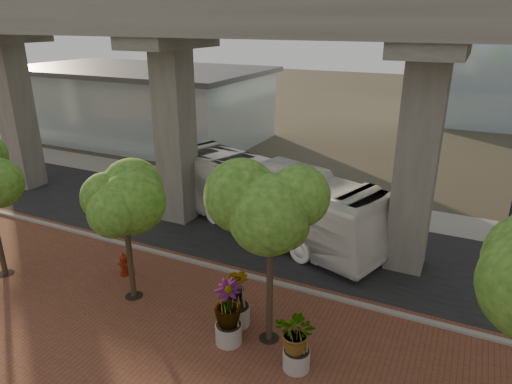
% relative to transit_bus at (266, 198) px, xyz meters
% --- Properties ---
extents(ground, '(160.00, 160.00, 0.00)m').
position_rel_transit_bus_xyz_m(ground, '(1.07, -2.58, -1.83)').
color(ground, '#3A352A').
rests_on(ground, ground).
extents(brick_plaza, '(70.00, 13.00, 0.06)m').
position_rel_transit_bus_xyz_m(brick_plaza, '(1.07, -10.58, -1.80)').
color(brick_plaza, brown).
rests_on(brick_plaza, ground).
extents(asphalt_road, '(90.00, 8.00, 0.04)m').
position_rel_transit_bus_xyz_m(asphalt_road, '(1.07, -0.58, -1.81)').
color(asphalt_road, black).
rests_on(asphalt_road, ground).
extents(curb_strip, '(70.00, 0.25, 0.16)m').
position_rel_transit_bus_xyz_m(curb_strip, '(1.07, -4.58, -1.75)').
color(curb_strip, gray).
rests_on(curb_strip, ground).
extents(far_sidewalk, '(90.00, 3.00, 0.06)m').
position_rel_transit_bus_xyz_m(far_sidewalk, '(1.07, 4.92, -1.80)').
color(far_sidewalk, gray).
rests_on(far_sidewalk, ground).
extents(transit_viaduct, '(72.00, 5.60, 12.40)m').
position_rel_transit_bus_xyz_m(transit_viaduct, '(1.07, -0.58, 5.46)').
color(transit_viaduct, gray).
rests_on(transit_viaduct, ground).
extents(station_pavilion, '(23.00, 13.00, 6.30)m').
position_rel_transit_bus_xyz_m(station_pavilion, '(-18.93, 13.42, 1.39)').
color(station_pavilion, silver).
rests_on(station_pavilion, ground).
extents(transit_bus, '(13.41, 7.20, 3.66)m').
position_rel_transit_bus_xyz_m(transit_bus, '(0.00, 0.00, 0.00)').
color(transit_bus, white).
rests_on(transit_bus, ground).
extents(fire_hydrant, '(0.50, 0.45, 1.01)m').
position_rel_transit_bus_xyz_m(fire_hydrant, '(-3.58, -6.69, -1.28)').
color(fire_hydrant, maroon).
rests_on(fire_hydrant, ground).
extents(planter_front, '(1.90, 1.90, 2.09)m').
position_rel_transit_bus_xyz_m(planter_front, '(5.07, -8.77, -0.50)').
color(planter_front, gray).
rests_on(planter_front, ground).
extents(planter_right, '(2.20, 2.20, 2.35)m').
position_rel_transit_bus_xyz_m(planter_right, '(2.57, -8.61, -0.35)').
color(planter_right, gray).
rests_on(planter_right, ground).
extents(planter_left, '(2.12, 2.12, 2.33)m').
position_rel_transit_bus_xyz_m(planter_left, '(2.34, -7.61, -0.35)').
color(planter_left, gray).
rests_on(planter_left, ground).
extents(street_tree_near_west, '(3.61, 3.61, 5.87)m').
position_rel_transit_bus_xyz_m(street_tree_near_west, '(-2.15, -7.84, 2.44)').
color(street_tree_near_west, '#443927').
rests_on(street_tree_near_west, ground).
extents(street_tree_near_east, '(3.70, 3.70, 6.35)m').
position_rel_transit_bus_xyz_m(street_tree_near_east, '(3.72, -7.84, 2.88)').
color(street_tree_near_east, '#443927').
rests_on(street_tree_near_east, ground).
extents(streetlamp_west, '(0.43, 1.25, 8.63)m').
position_rel_transit_bus_xyz_m(streetlamp_west, '(-8.53, 3.36, 3.20)').
color(streetlamp_west, '#29292D').
rests_on(streetlamp_west, ground).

